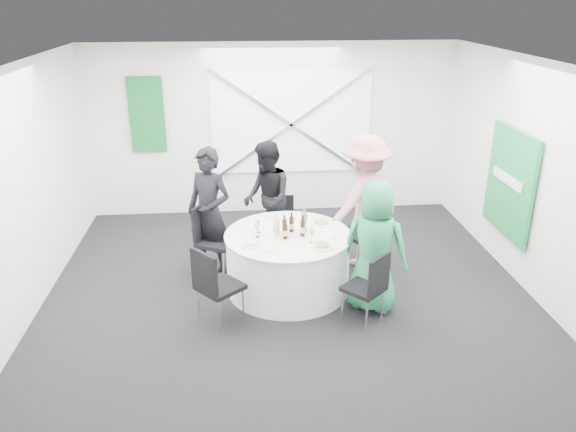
{
  "coord_description": "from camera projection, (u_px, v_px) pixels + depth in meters",
  "views": [
    {
      "loc": [
        -0.57,
        -6.05,
        3.53
      ],
      "look_at": [
        0.0,
        0.2,
        1.0
      ],
      "focal_mm": 35.0,
      "sensor_mm": 36.0,
      "label": 1
    }
  ],
  "objects": [
    {
      "name": "floor",
      "position": [
        289.0,
        297.0,
        6.95
      ],
      "size": [
        6.0,
        6.0,
        0.0
      ],
      "primitive_type": "plane",
      "color": "black",
      "rests_on": "ground"
    },
    {
      "name": "ceiling",
      "position": [
        290.0,
        65.0,
        5.91
      ],
      "size": [
        6.0,
        6.0,
        0.0
      ],
      "primitive_type": "plane",
      "rotation": [
        3.14,
        0.0,
        0.0
      ],
      "color": "silver",
      "rests_on": "wall_back"
    },
    {
      "name": "wall_back",
      "position": [
        273.0,
        130.0,
        9.2
      ],
      "size": [
        6.0,
        0.0,
        6.0
      ],
      "primitive_type": "plane",
      "rotation": [
        1.57,
        0.0,
        0.0
      ],
      "color": "white",
      "rests_on": "floor"
    },
    {
      "name": "wall_front",
      "position": [
        332.0,
        341.0,
        3.66
      ],
      "size": [
        6.0,
        0.0,
        6.0
      ],
      "primitive_type": "plane",
      "rotation": [
        -1.57,
        0.0,
        0.0
      ],
      "color": "white",
      "rests_on": "floor"
    },
    {
      "name": "wall_left",
      "position": [
        19.0,
        198.0,
        6.18
      ],
      "size": [
        0.0,
        6.0,
        6.0
      ],
      "primitive_type": "plane",
      "rotation": [
        1.57,
        0.0,
        1.57
      ],
      "color": "white",
      "rests_on": "floor"
    },
    {
      "name": "wall_right",
      "position": [
        540.0,
        183.0,
        6.68
      ],
      "size": [
        0.0,
        6.0,
        6.0
      ],
      "primitive_type": "plane",
      "rotation": [
        1.57,
        0.0,
        -1.57
      ],
      "color": "white",
      "rests_on": "floor"
    },
    {
      "name": "window_panel",
      "position": [
        291.0,
        124.0,
        9.15
      ],
      "size": [
        2.6,
        0.03,
        1.6
      ],
      "primitive_type": "cube",
      "color": "white",
      "rests_on": "wall_back"
    },
    {
      "name": "window_brace_a",
      "position": [
        291.0,
        125.0,
        9.11
      ],
      "size": [
        2.63,
        0.05,
        1.84
      ],
      "primitive_type": "cube",
      "rotation": [
        0.0,
        0.97,
        0.0
      ],
      "color": "silver",
      "rests_on": "window_panel"
    },
    {
      "name": "window_brace_b",
      "position": [
        291.0,
        125.0,
        9.11
      ],
      "size": [
        2.63,
        0.05,
        1.84
      ],
      "primitive_type": "cube",
      "rotation": [
        0.0,
        -0.97,
        0.0
      ],
      "color": "silver",
      "rests_on": "window_panel"
    },
    {
      "name": "green_banner",
      "position": [
        147.0,
        115.0,
        8.88
      ],
      "size": [
        0.55,
        0.04,
        1.2
      ],
      "primitive_type": "cube",
      "color": "#16712F",
      "rests_on": "wall_back"
    },
    {
      "name": "green_sign",
      "position": [
        510.0,
        183.0,
        7.3
      ],
      "size": [
        0.05,
        1.2,
        1.4
      ],
      "primitive_type": "cube",
      "color": "#198E43",
      "rests_on": "wall_right"
    },
    {
      "name": "banquet_table",
      "position": [
        288.0,
        262.0,
        6.99
      ],
      "size": [
        1.56,
        1.56,
        0.76
      ],
      "color": "white",
      "rests_on": "floor"
    },
    {
      "name": "chair_back",
      "position": [
        282.0,
        221.0,
        7.97
      ],
      "size": [
        0.38,
        0.39,
        0.83
      ],
      "rotation": [
        0.0,
        0.0,
        -0.01
      ],
      "color": "black",
      "rests_on": "floor"
    },
    {
      "name": "chair_back_left",
      "position": [
        211.0,
        234.0,
        7.32
      ],
      "size": [
        0.6,
        0.6,
        0.97
      ],
      "rotation": [
        0.0,
        0.0,
        1.08
      ],
      "color": "black",
      "rests_on": "floor"
    },
    {
      "name": "chair_back_right",
      "position": [
        366.0,
        225.0,
        7.56
      ],
      "size": [
        0.62,
        0.62,
        1.01
      ],
      "rotation": [
        0.0,
        0.0,
        -1.07
      ],
      "color": "black",
      "rests_on": "floor"
    },
    {
      "name": "chair_front_right",
      "position": [
        370.0,
        284.0,
        6.2
      ],
      "size": [
        0.56,
        0.56,
        0.88
      ],
      "rotation": [
        0.0,
        0.0,
        3.9
      ],
      "color": "black",
      "rests_on": "floor"
    },
    {
      "name": "chair_front_left",
      "position": [
        214.0,
        282.0,
        6.14
      ],
      "size": [
        0.61,
        0.61,
        0.96
      ],
      "rotation": [
        0.0,
        0.0,
        2.29
      ],
      "color": "black",
      "rests_on": "floor"
    },
    {
      "name": "person_man_back_left",
      "position": [
        209.0,
        212.0,
        7.27
      ],
      "size": [
        0.75,
        0.67,
        1.71
      ],
      "primitive_type": "imported",
      "rotation": [
        0.0,
        0.0,
        -0.54
      ],
      "color": "black",
      "rests_on": "floor"
    },
    {
      "name": "person_man_back",
      "position": [
        267.0,
        199.0,
        7.87
      ],
      "size": [
        0.56,
        0.85,
        1.63
      ],
      "primitive_type": "imported",
      "rotation": [
        0.0,
        0.0,
        -1.4
      ],
      "color": "black",
      "rests_on": "floor"
    },
    {
      "name": "person_woman_pink",
      "position": [
        365.0,
        202.0,
        7.49
      ],
      "size": [
        1.29,
        1.07,
        1.81
      ],
      "primitive_type": "imported",
      "rotation": [
        0.0,
        0.0,
        -2.6
      ],
      "color": "tan",
      "rests_on": "floor"
    },
    {
      "name": "person_woman_green",
      "position": [
        375.0,
        247.0,
        6.45
      ],
      "size": [
        0.92,
        0.81,
        1.58
      ],
      "primitive_type": "imported",
      "rotation": [
        0.0,
        0.0,
        2.65
      ],
      "color": "#28935B",
      "rests_on": "floor"
    },
    {
      "name": "plate_back",
      "position": [
        289.0,
        217.0,
        7.36
      ],
      "size": [
        0.25,
        0.25,
        0.01
      ],
      "color": "white",
      "rests_on": "banquet_table"
    },
    {
      "name": "plate_back_left",
      "position": [
        245.0,
        228.0,
        7.02
      ],
      "size": [
        0.26,
        0.26,
        0.01
      ],
      "color": "white",
      "rests_on": "banquet_table"
    },
    {
      "name": "plate_back_right",
      "position": [
        321.0,
        222.0,
        7.16
      ],
      "size": [
        0.27,
        0.27,
        0.04
      ],
      "color": "white",
      "rests_on": "banquet_table"
    },
    {
      "name": "plate_front_right",
      "position": [
        322.0,
        245.0,
        6.51
      ],
      "size": [
        0.27,
        0.27,
        0.04
      ],
      "color": "white",
      "rests_on": "banquet_table"
    },
    {
      "name": "plate_front_left",
      "position": [
        251.0,
        244.0,
        6.56
      ],
      "size": [
        0.27,
        0.27,
        0.01
      ],
      "color": "white",
      "rests_on": "banquet_table"
    },
    {
      "name": "napkin",
      "position": [
        251.0,
        243.0,
        6.53
      ],
      "size": [
        0.19,
        0.16,
        0.04
      ],
      "primitive_type": "cube",
      "rotation": [
        0.0,
        0.0,
        0.43
      ],
      "color": "white",
      "rests_on": "plate_front_left"
    },
    {
      "name": "beer_bottle_a",
      "position": [
        284.0,
        227.0,
        6.83
      ],
      "size": [
        0.06,
        0.06,
        0.25
      ],
      "color": "#37160A",
      "rests_on": "banquet_table"
    },
    {
      "name": "beer_bottle_b",
      "position": [
        292.0,
        224.0,
        6.89
      ],
      "size": [
        0.06,
        0.06,
        0.25
      ],
      "color": "#37160A",
      "rests_on": "banquet_table"
    },
    {
      "name": "beer_bottle_c",
      "position": [
        303.0,
        228.0,
        6.77
      ],
      "size": [
        0.06,
        0.06,
        0.27
      ],
      "color": "#37160A",
      "rests_on": "banquet_table"
    },
    {
      "name": "beer_bottle_d",
      "position": [
        285.0,
        231.0,
        6.7
      ],
      "size": [
        0.06,
        0.06,
        0.25
      ],
      "color": "#37160A",
      "rests_on": "banquet_table"
    },
    {
      "name": "green_water_bottle",
      "position": [
        304.0,
        222.0,
        6.9
      ],
      "size": [
        0.08,
        0.08,
        0.3
      ],
      "color": "green",
      "rests_on": "banquet_table"
    },
    {
      "name": "clear_water_bottle",
      "position": [
        276.0,
        227.0,
        6.75
      ],
      "size": [
        0.08,
        0.08,
        0.3
      ],
      "color": "silver",
      "rests_on": "banquet_table"
    },
    {
      "name": "wine_glass_a",
      "position": [
        303.0,
        216.0,
        7.08
      ],
      "size": [
        0.07,
        0.07,
        0.17
      ],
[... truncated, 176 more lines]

